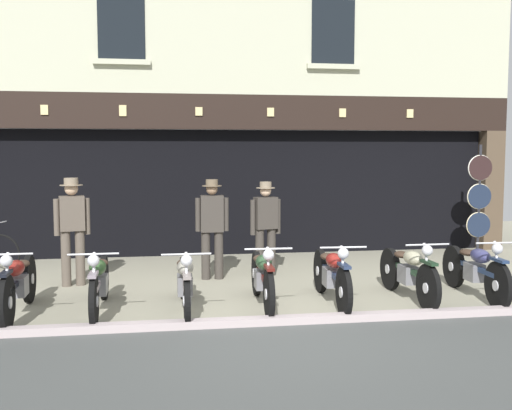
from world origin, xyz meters
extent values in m
cube|color=gray|center=(0.00, 5.00, -0.04)|extent=(23.80, 10.00, 0.08)
cube|color=#AE9F9F|center=(0.00, 0.08, 0.01)|extent=(23.80, 0.16, 0.18)
cube|color=black|center=(0.00, 7.30, 1.30)|extent=(10.86, 4.00, 2.60)
cube|color=#4C3D2D|center=(5.68, 5.18, 1.30)|extent=(0.44, 0.36, 2.60)
cube|color=black|center=(0.00, 5.55, 1.43)|extent=(10.39, 0.03, 2.18)
cube|color=black|center=(0.00, 5.12, 2.95)|extent=(11.80, 0.24, 0.70)
cube|color=#DBC684|center=(-3.70, 4.99, 2.95)|extent=(0.14, 0.03, 0.19)
cube|color=#DBC684|center=(-2.23, 4.99, 2.95)|extent=(0.14, 0.03, 0.21)
cube|color=#DBC684|center=(-0.74, 4.99, 2.95)|extent=(0.14, 0.03, 0.17)
cube|color=#DBC684|center=(0.71, 4.99, 2.95)|extent=(0.14, 0.03, 0.17)
cube|color=#DBC684|center=(2.22, 4.99, 2.95)|extent=(0.14, 0.03, 0.18)
cube|color=#DBC684|center=(3.69, 4.99, 2.95)|extent=(0.14, 0.03, 0.18)
cube|color=#B6B79C|center=(0.00, 5.20, 4.58)|extent=(11.80, 0.40, 2.56)
cube|color=black|center=(-2.22, 4.99, 4.58)|extent=(0.90, 0.02, 1.30)
cube|color=#B6B79C|center=(-2.22, 4.95, 3.88)|extent=(1.10, 0.12, 0.10)
cube|color=black|center=(2.00, 4.99, 4.58)|extent=(0.90, 0.02, 1.30)
cube|color=#B6B79C|center=(2.00, 4.95, 3.88)|extent=(1.10, 0.12, 0.10)
cylinder|color=black|center=(-3.36, 0.34, 0.34)|extent=(0.08, 0.68, 0.68)
cylinder|color=silver|center=(-3.36, 0.34, 0.34)|extent=(0.10, 0.15, 0.15)
cylinder|color=black|center=(-3.39, 1.73, 0.34)|extent=(0.09, 0.68, 0.68)
cylinder|color=silver|center=(-3.39, 1.73, 0.34)|extent=(0.11, 0.15, 0.15)
cube|color=black|center=(-3.37, 1.03, 0.46)|extent=(0.09, 1.28, 0.07)
cube|color=slate|center=(-3.37, 1.03, 0.39)|extent=(0.21, 0.32, 0.26)
ellipsoid|color=maroon|center=(-3.37, 0.87, 0.66)|extent=(0.23, 0.46, 0.20)
ellipsoid|color=#38281E|center=(-3.38, 1.28, 0.64)|extent=(0.21, 0.30, 0.10)
cube|color=black|center=(-3.36, 0.34, 0.70)|extent=(0.11, 0.36, 0.04)
sphere|color=silver|center=(-3.36, 0.40, 0.84)|extent=(0.15, 0.15, 0.15)
cylinder|color=silver|center=(-3.36, 0.40, 0.92)|extent=(0.62, 0.04, 0.02)
cylinder|color=silver|center=(-3.36, 0.38, 0.63)|extent=(0.04, 0.27, 0.61)
cylinder|color=black|center=(-2.33, 0.32, 0.32)|extent=(0.07, 0.64, 0.64)
cylinder|color=silver|center=(-2.33, 0.32, 0.32)|extent=(0.10, 0.14, 0.14)
cylinder|color=black|center=(-2.34, 1.76, 0.32)|extent=(0.08, 0.64, 0.64)
cylinder|color=silver|center=(-2.34, 1.76, 0.32)|extent=(0.11, 0.14, 0.14)
cube|color=gray|center=(-2.34, 1.04, 0.44)|extent=(0.08, 1.33, 0.07)
cube|color=slate|center=(-2.34, 1.04, 0.37)|extent=(0.20, 0.32, 0.26)
ellipsoid|color=#2D4D26|center=(-2.34, 0.87, 0.64)|extent=(0.22, 0.46, 0.20)
ellipsoid|color=#38281E|center=(-2.34, 1.30, 0.62)|extent=(0.20, 0.30, 0.10)
cube|color=gray|center=(-2.33, 0.32, 0.66)|extent=(0.10, 0.36, 0.04)
sphere|color=silver|center=(-2.33, 0.38, 0.82)|extent=(0.15, 0.15, 0.15)
cylinder|color=silver|center=(-2.33, 0.38, 0.90)|extent=(0.62, 0.03, 0.02)
cylinder|color=silver|center=(-2.33, 0.36, 0.61)|extent=(0.04, 0.29, 0.60)
cylinder|color=black|center=(-1.20, 0.23, 0.30)|extent=(0.07, 0.60, 0.60)
cylinder|color=silver|center=(-1.20, 0.23, 0.30)|extent=(0.10, 0.13, 0.13)
cylinder|color=black|center=(-1.20, 1.64, 0.30)|extent=(0.08, 0.60, 0.60)
cylinder|color=silver|center=(-1.20, 1.64, 0.30)|extent=(0.11, 0.13, 0.13)
cube|color=gray|center=(-1.20, 0.93, 0.42)|extent=(0.07, 1.29, 0.07)
cube|color=slate|center=(-1.20, 0.93, 0.35)|extent=(0.20, 0.32, 0.26)
ellipsoid|color=gray|center=(-1.20, 0.76, 0.62)|extent=(0.22, 0.46, 0.20)
ellipsoid|color=#38281E|center=(-1.20, 1.19, 0.60)|extent=(0.20, 0.30, 0.10)
cube|color=gray|center=(-1.20, 0.23, 0.62)|extent=(0.10, 0.36, 0.04)
sphere|color=silver|center=(-1.20, 0.29, 0.80)|extent=(0.15, 0.15, 0.15)
cylinder|color=silver|center=(-1.20, 0.29, 0.88)|extent=(0.62, 0.02, 0.02)
cylinder|color=silver|center=(-1.20, 0.27, 0.59)|extent=(0.04, 0.25, 0.61)
cylinder|color=black|center=(-0.14, 0.32, 0.33)|extent=(0.09, 0.66, 0.66)
cylinder|color=silver|center=(-0.14, 0.32, 0.33)|extent=(0.10, 0.15, 0.14)
cylinder|color=black|center=(-0.10, 1.68, 0.33)|extent=(0.10, 0.66, 0.66)
cylinder|color=silver|center=(-0.10, 1.68, 0.33)|extent=(0.11, 0.15, 0.14)
cube|color=#501611|center=(-0.12, 1.00, 0.45)|extent=(0.11, 1.25, 0.07)
cube|color=slate|center=(-0.12, 1.00, 0.38)|extent=(0.21, 0.33, 0.26)
ellipsoid|color=#29472B|center=(-0.12, 0.84, 0.65)|extent=(0.24, 0.47, 0.20)
ellipsoid|color=#38281E|center=(-0.11, 1.25, 0.63)|extent=(0.21, 0.31, 0.10)
cube|color=#501611|center=(-0.14, 0.32, 0.68)|extent=(0.11, 0.36, 0.04)
sphere|color=silver|center=(-0.14, 0.38, 0.83)|extent=(0.15, 0.15, 0.15)
cylinder|color=silver|center=(-0.14, 0.38, 0.91)|extent=(0.62, 0.05, 0.02)
cylinder|color=silver|center=(-0.14, 0.36, 0.62)|extent=(0.05, 0.27, 0.61)
cylinder|color=black|center=(0.84, 0.28, 0.33)|extent=(0.10, 0.66, 0.66)
cylinder|color=silver|center=(0.84, 0.28, 0.33)|extent=(0.11, 0.15, 0.15)
cylinder|color=black|center=(0.90, 1.70, 0.33)|extent=(0.11, 0.66, 0.66)
cylinder|color=silver|center=(0.90, 1.70, 0.33)|extent=(0.12, 0.15, 0.15)
cube|color=#25304C|center=(0.87, 0.99, 0.45)|extent=(0.13, 1.31, 0.07)
cube|color=slate|center=(0.87, 0.99, 0.38)|extent=(0.21, 0.33, 0.26)
ellipsoid|color=maroon|center=(0.86, 0.82, 0.65)|extent=(0.24, 0.47, 0.20)
ellipsoid|color=#38281E|center=(0.88, 1.24, 0.63)|extent=(0.21, 0.31, 0.10)
cube|color=#25304C|center=(0.84, 0.28, 0.68)|extent=(0.12, 0.36, 0.04)
sphere|color=silver|center=(0.84, 0.34, 0.83)|extent=(0.15, 0.15, 0.15)
cylinder|color=silver|center=(0.84, 0.34, 0.91)|extent=(0.62, 0.05, 0.02)
cylinder|color=silver|center=(0.84, 0.32, 0.62)|extent=(0.05, 0.29, 0.60)
cylinder|color=black|center=(2.04, 0.35, 0.33)|extent=(0.08, 0.65, 0.65)
cylinder|color=silver|center=(2.04, 0.35, 0.33)|extent=(0.10, 0.14, 0.14)
cylinder|color=black|center=(2.02, 1.69, 0.33)|extent=(0.09, 0.65, 0.65)
cylinder|color=silver|center=(2.02, 1.69, 0.33)|extent=(0.11, 0.14, 0.14)
cube|color=#1D3421|center=(2.03, 1.02, 0.45)|extent=(0.09, 1.23, 0.07)
cube|color=slate|center=(2.03, 1.02, 0.38)|extent=(0.20, 0.32, 0.26)
ellipsoid|color=#A7A386|center=(2.03, 0.86, 0.65)|extent=(0.23, 0.46, 0.20)
ellipsoid|color=#38281E|center=(2.03, 1.26, 0.63)|extent=(0.20, 0.30, 0.10)
cube|color=#1D3421|center=(2.04, 0.35, 0.67)|extent=(0.11, 0.36, 0.04)
sphere|color=silver|center=(2.04, 0.41, 0.83)|extent=(0.15, 0.15, 0.15)
cylinder|color=silver|center=(2.04, 0.41, 0.91)|extent=(0.62, 0.03, 0.02)
cylinder|color=silver|center=(2.04, 0.39, 0.62)|extent=(0.04, 0.29, 0.60)
cylinder|color=black|center=(3.03, 0.31, 0.33)|extent=(0.09, 0.67, 0.66)
cylinder|color=silver|center=(3.03, 0.31, 0.33)|extent=(0.11, 0.15, 0.15)
cylinder|color=black|center=(3.08, 1.70, 0.33)|extent=(0.10, 0.67, 0.66)
cylinder|color=silver|center=(3.08, 1.70, 0.33)|extent=(0.12, 0.15, 0.15)
cube|color=navy|center=(3.06, 1.01, 0.45)|extent=(0.12, 1.27, 0.07)
cube|color=slate|center=(3.06, 1.01, 0.38)|extent=(0.21, 0.33, 0.26)
ellipsoid|color=navy|center=(3.05, 0.84, 0.65)|extent=(0.24, 0.47, 0.20)
ellipsoid|color=#38281E|center=(3.07, 1.26, 0.63)|extent=(0.21, 0.31, 0.10)
cube|color=navy|center=(3.03, 0.31, 0.68)|extent=(0.11, 0.36, 0.04)
sphere|color=silver|center=(3.04, 0.37, 0.83)|extent=(0.15, 0.15, 0.15)
cylinder|color=silver|center=(3.04, 0.37, 0.91)|extent=(0.62, 0.05, 0.02)
cylinder|color=silver|center=(3.03, 0.35, 0.62)|extent=(0.04, 0.24, 0.62)
cylinder|color=brown|center=(-2.81, 2.76, 0.46)|extent=(0.15, 0.15, 0.91)
cylinder|color=brown|center=(-3.02, 2.71, 0.46)|extent=(0.15, 0.15, 0.91)
cube|color=brown|center=(-2.91, 2.74, 1.17)|extent=(0.42, 0.30, 0.56)
cube|color=silver|center=(-2.94, 2.85, 1.24)|extent=(0.14, 0.05, 0.31)
cube|color=#47234C|center=(-2.94, 2.86, 1.23)|extent=(0.05, 0.02, 0.29)
cylinder|color=brown|center=(-2.69, 2.79, 1.12)|extent=(0.09, 0.09, 0.58)
cylinder|color=brown|center=(-3.14, 2.68, 1.12)|extent=(0.09, 0.09, 0.58)
sphere|color=tan|center=(-2.91, 2.74, 1.56)|extent=(0.21, 0.21, 0.21)
cylinder|color=#7F705B|center=(-2.91, 2.74, 1.62)|extent=(0.36, 0.36, 0.01)
cylinder|color=#7F705B|center=(-2.91, 2.74, 1.68)|extent=(0.22, 0.22, 0.12)
cylinder|color=#38332D|center=(-0.55, 2.90, 0.41)|extent=(0.15, 0.15, 0.83)
cylinder|color=#38332D|center=(-0.77, 2.90, 0.41)|extent=(0.15, 0.15, 0.83)
cube|color=#38332D|center=(-0.66, 2.90, 1.11)|extent=(0.38, 0.23, 0.61)
cube|color=white|center=(-0.66, 3.02, 1.19)|extent=(0.14, 0.02, 0.34)
cube|color=navy|center=(-0.66, 3.03, 1.18)|extent=(0.05, 0.01, 0.32)
cylinder|color=#38332D|center=(-0.43, 2.90, 1.10)|extent=(0.09, 0.09, 0.56)
cylinder|color=#38332D|center=(-0.90, 2.91, 1.10)|extent=(0.09, 0.09, 0.56)
sphere|color=#9E7A5B|center=(-0.66, 2.90, 1.53)|extent=(0.19, 0.19, 0.19)
cylinder|color=brown|center=(-0.66, 2.90, 1.58)|extent=(0.33, 0.33, 0.01)
cylinder|color=brown|center=(-0.66, 2.90, 1.64)|extent=(0.20, 0.20, 0.11)
cylinder|color=#38332D|center=(0.38, 3.07, 0.42)|extent=(0.15, 0.15, 0.84)
cylinder|color=#38332D|center=(0.17, 3.02, 0.42)|extent=(0.15, 0.15, 0.84)
cube|color=#38332D|center=(0.28, 3.04, 1.10)|extent=(0.42, 0.30, 0.55)
cube|color=silver|center=(0.25, 3.15, 1.16)|extent=(0.14, 0.05, 0.31)
cube|color=navy|center=(0.25, 3.17, 1.15)|extent=(0.05, 0.02, 0.28)
cylinder|color=#38332D|center=(0.51, 3.09, 1.03)|extent=(0.09, 0.09, 0.60)
cylinder|color=#38332D|center=(0.05, 2.99, 1.03)|extent=(0.09, 0.09, 0.60)
sphere|color=beige|center=(0.28, 3.04, 1.48)|extent=(0.19, 0.19, 0.19)
cylinder|color=#7F705B|center=(0.28, 3.04, 1.53)|extent=(0.33, 0.33, 0.01)
cylinder|color=#7F705B|center=(0.28, 3.04, 1.58)|extent=(0.20, 0.20, 0.11)
cylinder|color=#232328|center=(4.76, 3.99, 1.15)|extent=(0.06, 0.06, 2.29)
cylinder|color=black|center=(4.76, 3.97, 1.83)|extent=(0.49, 0.03, 0.49)
torus|color=silver|center=(4.76, 3.99, 1.83)|extent=(0.51, 0.04, 0.51)
cylinder|color=#192338|center=(4.76, 3.97, 1.26)|extent=(0.49, 0.03, 0.49)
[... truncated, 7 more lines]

